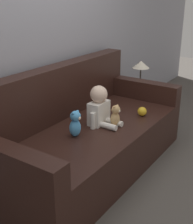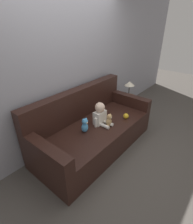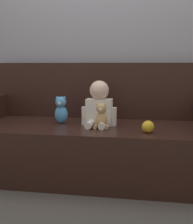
% 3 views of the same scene
% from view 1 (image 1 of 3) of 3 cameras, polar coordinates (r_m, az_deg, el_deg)
% --- Properties ---
extents(ground_plane, '(12.00, 12.00, 0.00)m').
position_cam_1_polar(ground_plane, '(3.24, -0.93, -10.02)').
color(ground_plane, '#4C4742').
extents(wall_back, '(8.00, 0.05, 2.60)m').
position_cam_1_polar(wall_back, '(3.15, -10.03, 14.04)').
color(wall_back, '#93939E').
rests_on(wall_back, ground_plane).
extents(couch, '(2.20, 0.99, 1.00)m').
position_cam_1_polar(couch, '(3.11, -1.99, -4.43)').
color(couch, black).
rests_on(couch, ground_plane).
extents(person_baby, '(0.31, 0.32, 0.39)m').
position_cam_1_polar(person_baby, '(3.00, 0.63, 0.84)').
color(person_baby, white).
rests_on(person_baby, couch).
extents(teddy_bear_brown, '(0.12, 0.10, 0.21)m').
position_cam_1_polar(teddy_bear_brown, '(2.99, 3.49, -0.79)').
color(teddy_bear_brown, tan).
rests_on(teddy_bear_brown, couch).
extents(plush_toy_side, '(0.12, 0.11, 0.24)m').
position_cam_1_polar(plush_toy_side, '(2.77, -3.90, -2.17)').
color(plush_toy_side, '#4C9EDB').
rests_on(plush_toy_side, couch).
extents(toy_ball, '(0.10, 0.10, 0.10)m').
position_cam_1_polar(toy_ball, '(3.28, 8.34, 0.10)').
color(toy_ball, gold).
rests_on(toy_ball, couch).
extents(side_table, '(0.30, 0.30, 0.83)m').
position_cam_1_polar(side_table, '(4.17, 8.03, 6.54)').
color(side_table, '#93704C').
rests_on(side_table, ground_plane).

